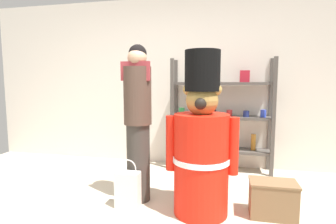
# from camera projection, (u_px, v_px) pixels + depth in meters

# --- Properties ---
(back_wall) EXTENTS (6.40, 0.12, 2.60)m
(back_wall) POSITION_uv_depth(u_px,v_px,m) (177.00, 82.00, 4.24)
(back_wall) COLOR silver
(back_wall) RESTS_ON ground_plane
(merchandise_shelf) EXTENTS (1.46, 0.35, 1.64)m
(merchandise_shelf) POSITION_uv_depth(u_px,v_px,m) (221.00, 115.00, 3.93)
(merchandise_shelf) COLOR #4C4742
(merchandise_shelf) RESTS_ON ground_plane
(teddy_bear_guard) EXTENTS (0.71, 0.55, 1.60)m
(teddy_bear_guard) POSITION_uv_depth(u_px,v_px,m) (201.00, 148.00, 2.60)
(teddy_bear_guard) COLOR red
(teddy_bear_guard) RESTS_ON ground_plane
(person_shopper) EXTENTS (0.31, 0.30, 1.70)m
(person_shopper) POSITION_uv_depth(u_px,v_px,m) (138.00, 120.00, 2.88)
(person_shopper) COLOR #38332D
(person_shopper) RESTS_ON ground_plane
(shopping_bag) EXTENTS (0.25, 0.13, 0.51)m
(shopping_bag) POSITION_uv_depth(u_px,v_px,m) (128.00, 189.00, 2.77)
(shopping_bag) COLOR silver
(shopping_bag) RESTS_ON ground_plane
(display_crate) EXTENTS (0.44, 0.28, 0.35)m
(display_crate) POSITION_uv_depth(u_px,v_px,m) (273.00, 199.00, 2.58)
(display_crate) COLOR brown
(display_crate) RESTS_ON ground_plane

